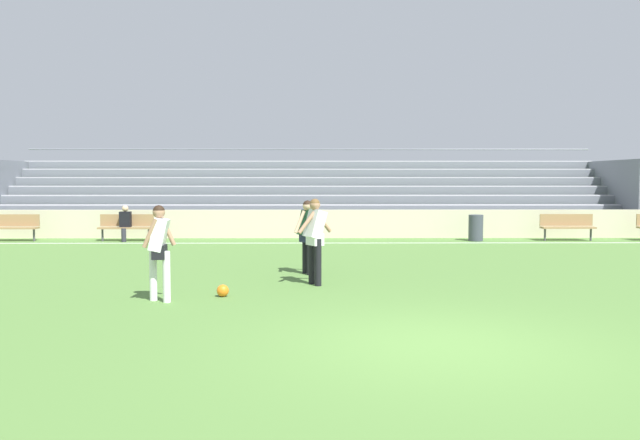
% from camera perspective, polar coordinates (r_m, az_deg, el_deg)
% --- Properties ---
extents(ground_plane, '(160.00, 160.00, 0.00)m').
position_cam_1_polar(ground_plane, '(8.54, 10.33, -10.82)').
color(ground_plane, '#517A38').
extents(field_line_sideline, '(44.00, 0.12, 0.01)m').
position_cam_1_polar(field_line_sideline, '(21.10, 3.78, -2.04)').
color(field_line_sideline, white).
rests_on(field_line_sideline, ground).
extents(sideline_wall, '(48.00, 0.16, 1.00)m').
position_cam_1_polar(sideline_wall, '(22.84, 3.45, -0.34)').
color(sideline_wall, beige).
rests_on(sideline_wall, ground).
extents(bleacher_stand, '(24.58, 5.01, 3.41)m').
position_cam_1_polar(bleacher_stand, '(25.82, -0.98, 2.36)').
color(bleacher_stand, '#B2B2B7').
rests_on(bleacher_stand, ground).
extents(bench_far_left, '(1.80, 0.40, 0.90)m').
position_cam_1_polar(bench_far_left, '(24.02, -25.67, -0.40)').
color(bench_far_left, '#99754C').
rests_on(bench_far_left, ground).
extents(bench_near_bin, '(1.80, 0.40, 0.90)m').
position_cam_1_polar(bench_near_bin, '(22.65, -16.80, -0.42)').
color(bench_near_bin, '#99754C').
rests_on(bench_near_bin, ground).
extents(bench_near_wall_gap, '(1.80, 0.40, 0.90)m').
position_cam_1_polar(bench_near_wall_gap, '(23.37, 21.07, -0.38)').
color(bench_near_wall_gap, '#99754C').
rests_on(bench_near_wall_gap, ground).
extents(trash_bin, '(0.49, 0.49, 0.89)m').
position_cam_1_polar(trash_bin, '(22.34, 13.64, -0.68)').
color(trash_bin, '#3D424C').
rests_on(trash_bin, ground).
extents(spectator_seated, '(0.36, 0.42, 1.21)m').
position_cam_1_polar(spectator_seated, '(22.52, -16.89, -0.05)').
color(spectator_seated, '#2D2D38').
rests_on(spectator_seated, ground).
extents(player_white_dropping_back, '(0.50, 0.44, 1.67)m').
position_cam_1_polar(player_white_dropping_back, '(11.42, -14.05, -2.10)').
color(player_white_dropping_back, white).
rests_on(player_white_dropping_back, ground).
extents(player_white_wide_left, '(0.70, 0.51, 1.73)m').
position_cam_1_polar(player_white_wide_left, '(12.79, -0.45, -1.19)').
color(player_white_wide_left, black).
rests_on(player_white_wide_left, ground).
extents(player_dark_trailing_run, '(0.62, 0.51, 1.64)m').
position_cam_1_polar(player_dark_trailing_run, '(14.22, -1.12, -0.94)').
color(player_dark_trailing_run, black).
rests_on(player_dark_trailing_run, ground).
extents(soccer_ball, '(0.22, 0.22, 0.22)m').
position_cam_1_polar(soccer_ball, '(11.77, -8.61, -6.21)').
color(soccer_ball, orange).
rests_on(soccer_ball, ground).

